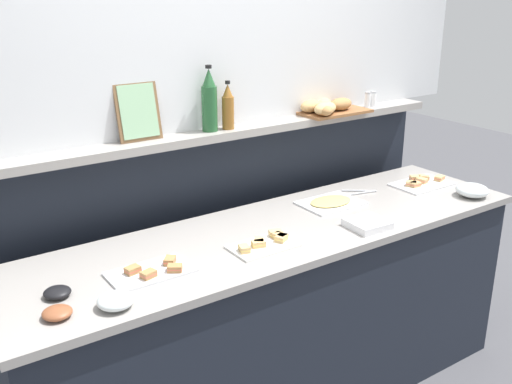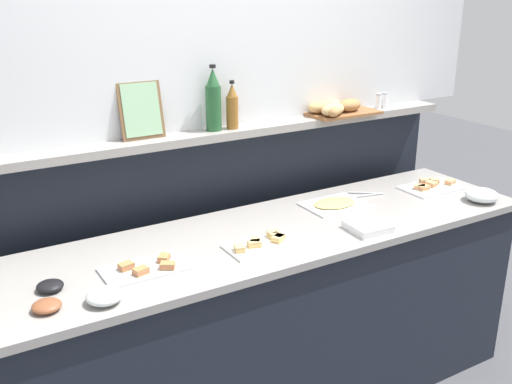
# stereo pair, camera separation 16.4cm
# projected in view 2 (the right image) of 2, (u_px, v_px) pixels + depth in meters

# --- Properties ---
(ground_plane) EXTENTS (12.00, 12.00, 0.00)m
(ground_plane) POSITION_uv_depth(u_px,v_px,m) (221.00, 342.00, 3.49)
(ground_plane) COLOR #4C4C51
(buffet_counter) EXTENTS (2.56, 0.69, 0.94)m
(buffet_counter) POSITION_uv_depth(u_px,v_px,m) (276.00, 319.00, 2.85)
(buffet_counter) COLOR black
(buffet_counter) RESTS_ON ground_plane
(back_ledge_unit) EXTENTS (2.69, 0.22, 1.32)m
(back_ledge_unit) POSITION_uv_depth(u_px,v_px,m) (225.00, 239.00, 3.19)
(back_ledge_unit) COLOR black
(back_ledge_unit) RESTS_ON ground_plane
(sandwich_platter_side) EXTENTS (0.29, 0.18, 0.04)m
(sandwich_platter_side) POSITION_uv_depth(u_px,v_px,m) (261.00, 244.00, 2.51)
(sandwich_platter_side) COLOR white
(sandwich_platter_side) RESTS_ON buffet_counter
(sandwich_platter_front) EXTENTS (0.32, 0.19, 0.04)m
(sandwich_platter_front) POSITION_uv_depth(u_px,v_px,m) (145.00, 268.00, 2.31)
(sandwich_platter_front) COLOR silver
(sandwich_platter_front) RESTS_ON buffet_counter
(sandwich_platter_rear) EXTENTS (0.33, 0.21, 0.04)m
(sandwich_platter_rear) POSITION_uv_depth(u_px,v_px,m) (431.00, 186.00, 3.23)
(sandwich_platter_rear) COLOR white
(sandwich_platter_rear) RESTS_ON buffet_counter
(cold_cuts_platter) EXTENTS (0.31, 0.23, 0.02)m
(cold_cuts_platter) POSITION_uv_depth(u_px,v_px,m) (335.00, 204.00, 2.97)
(cold_cuts_platter) COLOR white
(cold_cuts_platter) RESTS_ON buffet_counter
(glass_bowl_large) EXTENTS (0.17, 0.17, 0.07)m
(glass_bowl_large) POSITION_uv_depth(u_px,v_px,m) (482.00, 196.00, 3.03)
(glass_bowl_large) COLOR silver
(glass_bowl_large) RESTS_ON buffet_counter
(glass_bowl_medium) EXTENTS (0.13, 0.13, 0.05)m
(glass_bowl_medium) POSITION_uv_depth(u_px,v_px,m) (104.00, 297.00, 2.07)
(glass_bowl_medium) COLOR silver
(glass_bowl_medium) RESTS_ON buffet_counter
(condiment_bowl_cream) EXTENTS (0.10, 0.10, 0.04)m
(condiment_bowl_cream) POSITION_uv_depth(u_px,v_px,m) (47.00, 306.00, 2.02)
(condiment_bowl_cream) COLOR brown
(condiment_bowl_cream) RESTS_ON buffet_counter
(condiment_bowl_teal) EXTENTS (0.10, 0.10, 0.03)m
(condiment_bowl_teal) POSITION_uv_depth(u_px,v_px,m) (50.00, 286.00, 2.16)
(condiment_bowl_teal) COLOR black
(condiment_bowl_teal) RESTS_ON buffet_counter
(serving_tongs) EXTENTS (0.18, 0.12, 0.01)m
(serving_tongs) POSITION_uv_depth(u_px,v_px,m) (367.00, 194.00, 3.13)
(serving_tongs) COLOR #B7BABF
(serving_tongs) RESTS_ON buffet_counter
(napkin_stack) EXTENTS (0.18, 0.18, 0.03)m
(napkin_stack) POSITION_uv_depth(u_px,v_px,m) (368.00, 227.00, 2.68)
(napkin_stack) COLOR white
(napkin_stack) RESTS_ON buffet_counter
(vinegar_bottle_amber) EXTENTS (0.06, 0.06, 0.24)m
(vinegar_bottle_amber) POSITION_uv_depth(u_px,v_px,m) (232.00, 107.00, 2.89)
(vinegar_bottle_amber) COLOR #8E5B23
(vinegar_bottle_amber) RESTS_ON back_ledge_unit
(wine_bottle_green) EXTENTS (0.08, 0.08, 0.32)m
(wine_bottle_green) POSITION_uv_depth(u_px,v_px,m) (213.00, 101.00, 2.84)
(wine_bottle_green) COLOR #23562D
(wine_bottle_green) RESTS_ON back_ledge_unit
(salt_shaker) EXTENTS (0.03, 0.03, 0.09)m
(salt_shaker) POSITION_uv_depth(u_px,v_px,m) (378.00, 101.00, 3.37)
(salt_shaker) COLOR white
(salt_shaker) RESTS_ON back_ledge_unit
(pepper_shaker) EXTENTS (0.03, 0.03, 0.09)m
(pepper_shaker) POSITION_uv_depth(u_px,v_px,m) (384.00, 100.00, 3.39)
(pepper_shaker) COLOR white
(pepper_shaker) RESTS_ON back_ledge_unit
(bread_basket) EXTENTS (0.41, 0.30, 0.08)m
(bread_basket) POSITION_uv_depth(u_px,v_px,m) (335.00, 109.00, 3.19)
(bread_basket) COLOR brown
(bread_basket) RESTS_ON back_ledge_unit
(framed_picture) EXTENTS (0.20, 0.07, 0.27)m
(framed_picture) POSITION_uv_depth(u_px,v_px,m) (141.00, 110.00, 2.70)
(framed_picture) COLOR brown
(framed_picture) RESTS_ON back_ledge_unit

